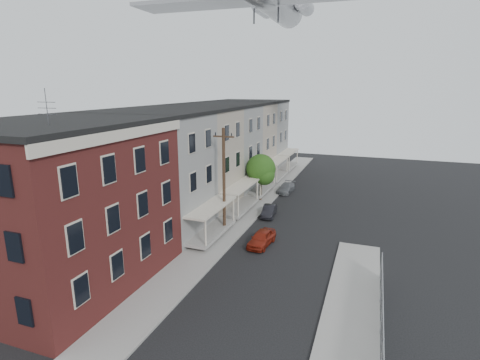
% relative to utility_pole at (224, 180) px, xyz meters
% --- Properties ---
extents(sidewalk_left, '(3.00, 62.00, 0.12)m').
position_rel_utility_pole_xyz_m(sidewalk_left, '(0.10, 6.00, -4.61)').
color(sidewalk_left, gray).
rests_on(sidewalk_left, ground).
extents(sidewalk_right, '(3.00, 26.00, 0.12)m').
position_rel_utility_pole_xyz_m(sidewalk_right, '(11.10, -12.00, -4.61)').
color(sidewalk_right, gray).
rests_on(sidewalk_right, ground).
extents(curb_left, '(0.15, 62.00, 0.14)m').
position_rel_utility_pole_xyz_m(curb_left, '(1.55, 6.00, -4.60)').
color(curb_left, gray).
rests_on(curb_left, ground).
extents(curb_right, '(0.15, 26.00, 0.14)m').
position_rel_utility_pole_xyz_m(curb_right, '(9.65, -12.00, -4.60)').
color(curb_right, gray).
rests_on(curb_right, ground).
extents(corner_building, '(10.31, 12.30, 12.15)m').
position_rel_utility_pole_xyz_m(corner_building, '(-6.40, -11.00, 0.49)').
color(corner_building, '#361311').
rests_on(corner_building, ground).
extents(row_house_a, '(11.98, 7.00, 10.30)m').
position_rel_utility_pole_xyz_m(row_house_a, '(-6.36, -1.50, 0.45)').
color(row_house_a, slate).
rests_on(row_house_a, ground).
extents(row_house_b, '(11.98, 7.00, 10.30)m').
position_rel_utility_pole_xyz_m(row_house_b, '(-6.36, 5.50, 0.45)').
color(row_house_b, gray).
rests_on(row_house_b, ground).
extents(row_house_c, '(11.98, 7.00, 10.30)m').
position_rel_utility_pole_xyz_m(row_house_c, '(-6.36, 12.50, 0.45)').
color(row_house_c, slate).
rests_on(row_house_c, ground).
extents(row_house_d, '(11.98, 7.00, 10.30)m').
position_rel_utility_pole_xyz_m(row_house_d, '(-6.36, 19.50, 0.45)').
color(row_house_d, gray).
rests_on(row_house_d, ground).
extents(row_house_e, '(11.98, 7.00, 10.30)m').
position_rel_utility_pole_xyz_m(row_house_e, '(-6.36, 26.50, 0.45)').
color(row_house_e, slate).
rests_on(row_house_e, ground).
extents(chainlink_fence, '(0.06, 18.06, 1.90)m').
position_rel_utility_pole_xyz_m(chainlink_fence, '(12.60, -13.00, -3.68)').
color(chainlink_fence, gray).
rests_on(chainlink_fence, ground).
extents(utility_pole, '(1.80, 0.26, 9.00)m').
position_rel_utility_pole_xyz_m(utility_pole, '(0.00, 0.00, 0.00)').
color(utility_pole, black).
rests_on(utility_pole, ground).
extents(street_tree, '(3.22, 3.20, 5.20)m').
position_rel_utility_pole_xyz_m(street_tree, '(0.33, 9.92, -1.22)').
color(street_tree, black).
rests_on(street_tree, ground).
extents(car_near, '(1.74, 3.66, 1.21)m').
position_rel_utility_pole_xyz_m(car_near, '(3.78, -1.46, -4.07)').
color(car_near, maroon).
rests_on(car_near, ground).
extents(car_mid, '(1.47, 3.34, 1.07)m').
position_rel_utility_pole_xyz_m(car_mid, '(2.46, 5.41, -4.14)').
color(car_mid, black).
rests_on(car_mid, ground).
extents(car_far, '(1.76, 3.82, 1.08)m').
position_rel_utility_pole_xyz_m(car_far, '(2.09, 14.25, -4.13)').
color(car_far, slate).
rests_on(car_far, ground).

